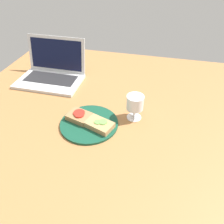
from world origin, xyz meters
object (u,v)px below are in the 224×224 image
(laptop, at_px, (52,72))
(sandwich_with_tomato, at_px, (79,116))
(plate, at_px, (89,123))
(wine_glass, at_px, (135,104))
(sandwich_with_cucumber, at_px, (99,125))

(laptop, bearing_deg, sandwich_with_tomato, -48.12)
(plate, relative_size, sandwich_with_tomato, 2.17)
(wine_glass, bearing_deg, sandwich_with_cucumber, -140.77)
(sandwich_with_cucumber, distance_m, sandwich_with_tomato, 0.10)
(sandwich_with_tomato, xyz_separation_m, wine_glass, (0.23, 0.07, 0.05))
(plate, height_order, sandwich_with_cucumber, sandwich_with_cucumber)
(laptop, bearing_deg, plate, -44.78)
(sandwich_with_cucumber, distance_m, wine_glass, 0.18)
(plate, distance_m, sandwich_with_tomato, 0.06)
(plate, xyz_separation_m, sandwich_with_tomato, (-0.05, 0.02, 0.02))
(wine_glass, xyz_separation_m, laptop, (-0.50, 0.23, -0.03))
(plate, distance_m, wine_glass, 0.21)
(laptop, bearing_deg, sandwich_with_cucumber, -42.01)
(plate, distance_m, laptop, 0.46)
(plate, height_order, laptop, laptop)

